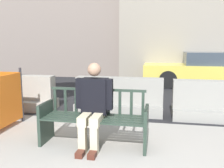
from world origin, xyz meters
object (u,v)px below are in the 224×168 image
at_px(street_bench, 94,121).
at_px(jersey_barrier_right, 221,104).
at_px(jersey_barrier_centre, 119,99).
at_px(seated_person, 93,103).
at_px(car_taxi_near, 208,69).
at_px(jersey_barrier_left, 16,95).

relative_size(street_bench, jersey_barrier_right, 0.84).
bearing_deg(street_bench, jersey_barrier_centre, 87.33).
bearing_deg(seated_person, car_taxi_near, 66.21).
bearing_deg(jersey_barrier_left, seated_person, -36.62).
bearing_deg(jersey_barrier_right, jersey_barrier_centre, 176.92).
bearing_deg(jersey_barrier_right, seated_person, -141.56).
relative_size(jersey_barrier_centre, car_taxi_near, 0.42).
bearing_deg(car_taxi_near, jersey_barrier_left, -139.99).
height_order(jersey_barrier_right, car_taxi_near, car_taxi_near).
bearing_deg(seated_person, jersey_barrier_left, 143.38).
distance_m(street_bench, jersey_barrier_centre, 1.88).
relative_size(jersey_barrier_centre, jersey_barrier_right, 1.00).
distance_m(seated_person, jersey_barrier_right, 2.94).
bearing_deg(jersey_barrier_left, street_bench, -35.80).
bearing_deg(car_taxi_near, jersey_barrier_right, -96.26).
height_order(street_bench, jersey_barrier_centre, street_bench).
bearing_deg(car_taxi_near, street_bench, -114.00).
relative_size(seated_person, jersey_barrier_centre, 0.66).
bearing_deg(jersey_barrier_left, jersey_barrier_right, -0.59).
height_order(jersey_barrier_centre, jersey_barrier_left, same).
height_order(seated_person, jersey_barrier_centre, seated_person).
height_order(street_bench, jersey_barrier_left, street_bench).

